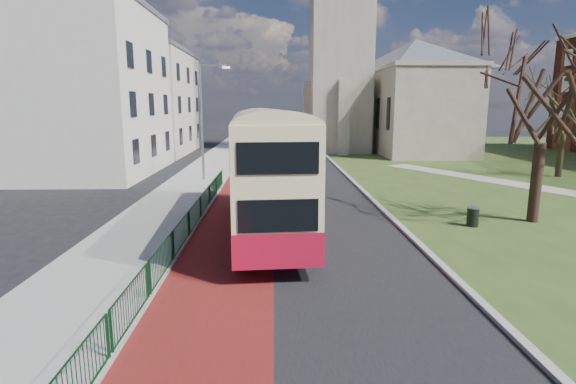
{
  "coord_description": "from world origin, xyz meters",
  "views": [
    {
      "loc": [
        0.52,
        -13.88,
        5.31
      ],
      "look_at": [
        1.07,
        3.26,
        2.0
      ],
      "focal_mm": 28.0,
      "sensor_mm": 36.0,
      "label": 1
    }
  ],
  "objects_px": {
    "bus": "(267,166)",
    "streetlamp": "(204,116)",
    "winter_tree_near": "(547,78)",
    "winter_tree_far": "(567,99)",
    "litter_bin": "(473,217)"
  },
  "relations": [
    {
      "from": "bus",
      "to": "streetlamp",
      "type": "bearing_deg",
      "value": 104.78
    },
    {
      "from": "winter_tree_near",
      "to": "winter_tree_far",
      "type": "distance_m",
      "value": 16.12
    },
    {
      "from": "winter_tree_near",
      "to": "bus",
      "type": "bearing_deg",
      "value": -174.21
    },
    {
      "from": "streetlamp",
      "to": "winter_tree_near",
      "type": "distance_m",
      "value": 20.82
    },
    {
      "from": "litter_bin",
      "to": "winter_tree_near",
      "type": "bearing_deg",
      "value": 13.16
    },
    {
      "from": "streetlamp",
      "to": "litter_bin",
      "type": "height_order",
      "value": "streetlamp"
    },
    {
      "from": "winter_tree_near",
      "to": "litter_bin",
      "type": "relative_size",
      "value": 10.71
    },
    {
      "from": "winter_tree_far",
      "to": "litter_bin",
      "type": "distance_m",
      "value": 19.38
    },
    {
      "from": "streetlamp",
      "to": "bus",
      "type": "bearing_deg",
      "value": -71.15
    },
    {
      "from": "winter_tree_near",
      "to": "litter_bin",
      "type": "distance_m",
      "value": 6.83
    },
    {
      "from": "winter_tree_near",
      "to": "litter_bin",
      "type": "bearing_deg",
      "value": -166.84
    },
    {
      "from": "streetlamp",
      "to": "bus",
      "type": "distance_m",
      "value": 14.24
    },
    {
      "from": "litter_bin",
      "to": "streetlamp",
      "type": "bearing_deg",
      "value": 136.74
    },
    {
      "from": "winter_tree_far",
      "to": "litter_bin",
      "type": "bearing_deg",
      "value": -132.56
    },
    {
      "from": "winter_tree_near",
      "to": "litter_bin",
      "type": "height_order",
      "value": "winter_tree_near"
    }
  ]
}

